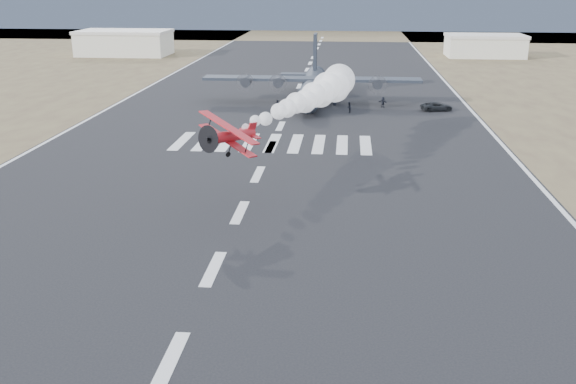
# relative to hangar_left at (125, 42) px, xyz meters

# --- Properties ---
(ground) EXTENTS (500.00, 500.00, 0.00)m
(ground) POSITION_rel_hangar_left_xyz_m (52.00, -145.00, -3.41)
(ground) COLOR black
(ground) RESTS_ON ground
(scrub_far) EXTENTS (500.00, 80.00, 0.00)m
(scrub_far) POSITION_rel_hangar_left_xyz_m (52.00, 85.00, -3.41)
(scrub_far) COLOR brown
(scrub_far) RESTS_ON ground
(runway_markings) EXTENTS (60.00, 260.00, 0.01)m
(runway_markings) POSITION_rel_hangar_left_xyz_m (52.00, -85.00, -3.40)
(runway_markings) COLOR silver
(runway_markings) RESTS_ON ground
(ridge_seg_b) EXTENTS (150.00, 50.00, 15.00)m
(ridge_seg_b) POSITION_rel_hangar_left_xyz_m (-78.00, 115.00, 4.09)
(ridge_seg_b) COLOR gray
(ridge_seg_b) RESTS_ON ground
(ridge_seg_c) EXTENTS (150.00, 50.00, 17.00)m
(ridge_seg_c) POSITION_rel_hangar_left_xyz_m (-13.00, 115.00, 5.09)
(ridge_seg_c) COLOR gray
(ridge_seg_c) RESTS_ON ground
(ridge_seg_d) EXTENTS (150.00, 50.00, 13.00)m
(ridge_seg_d) POSITION_rel_hangar_left_xyz_m (52.00, 115.00, 3.09)
(ridge_seg_d) COLOR gray
(ridge_seg_d) RESTS_ON ground
(ridge_seg_e) EXTENTS (150.00, 50.00, 15.00)m
(ridge_seg_e) POSITION_rel_hangar_left_xyz_m (117.00, 115.00, 4.09)
(ridge_seg_e) COLOR gray
(ridge_seg_e) RESTS_ON ground
(hangar_left) EXTENTS (24.50, 14.50, 6.70)m
(hangar_left) POSITION_rel_hangar_left_xyz_m (0.00, 0.00, 0.00)
(hangar_left) COLOR beige
(hangar_left) RESTS_ON ground
(hangar_right) EXTENTS (20.50, 12.50, 5.90)m
(hangar_right) POSITION_rel_hangar_left_xyz_m (98.00, 5.00, -0.40)
(hangar_right) COLOR beige
(hangar_right) RESTS_ON ground
(aerobatic_biplane) EXTENTS (6.50, 6.33, 3.62)m
(aerobatic_biplane) POSITION_rel_hangar_left_xyz_m (51.16, -120.21, 3.55)
(aerobatic_biplane) COLOR #C40D38
(smoke_trail) EXTENTS (10.83, 30.15, 4.26)m
(smoke_trail) POSITION_rel_hangar_left_xyz_m (58.63, -95.41, 3.76)
(smoke_trail) COLOR white
(transport_aircraft) EXTENTS (36.73, 30.30, 10.65)m
(transport_aircraft) POSITION_rel_hangar_left_xyz_m (55.39, -64.99, -0.66)
(transport_aircraft) COLOR #1D262C
(transport_aircraft) RESTS_ON ground
(support_vehicle) EXTENTS (5.43, 3.45, 1.40)m
(support_vehicle) POSITION_rel_hangar_left_xyz_m (75.88, -71.37, -2.71)
(support_vehicle) COLOR black
(support_vehicle) RESTS_ON ground
(crew_a) EXTENTS (0.72, 0.74, 1.58)m
(crew_a) POSITION_rel_hangar_left_xyz_m (56.05, -68.42, -2.62)
(crew_a) COLOR black
(crew_a) RESTS_ON ground
(crew_b) EXTENTS (0.65, 0.92, 1.74)m
(crew_b) POSITION_rel_hangar_left_xyz_m (61.80, -74.36, -2.54)
(crew_b) COLOR black
(crew_b) RESTS_ON ground
(crew_c) EXTENTS (0.85, 1.11, 1.56)m
(crew_c) POSITION_rel_hangar_left_xyz_m (56.21, -75.69, -2.63)
(crew_c) COLOR black
(crew_c) RESTS_ON ground
(crew_d) EXTENTS (1.21, 1.10, 1.86)m
(crew_d) POSITION_rel_hangar_left_xyz_m (50.41, -74.28, -2.48)
(crew_d) COLOR black
(crew_d) RESTS_ON ground
(crew_e) EXTENTS (0.89, 0.65, 1.65)m
(crew_e) POSITION_rel_hangar_left_xyz_m (59.40, -68.29, -2.58)
(crew_e) COLOR black
(crew_e) RESTS_ON ground
(crew_f) EXTENTS (1.61, 1.37, 1.74)m
(crew_f) POSITION_rel_hangar_left_xyz_m (67.36, -69.49, -2.54)
(crew_f) COLOR black
(crew_f) RESTS_ON ground
(crew_g) EXTENTS (0.75, 0.77, 1.63)m
(crew_g) POSITION_rel_hangar_left_xyz_m (51.63, -75.48, -2.59)
(crew_g) COLOR black
(crew_g) RESTS_ON ground
(crew_h) EXTENTS (0.89, 0.67, 1.63)m
(crew_h) POSITION_rel_hangar_left_xyz_m (55.42, -71.69, -2.59)
(crew_h) COLOR black
(crew_h) RESTS_ON ground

